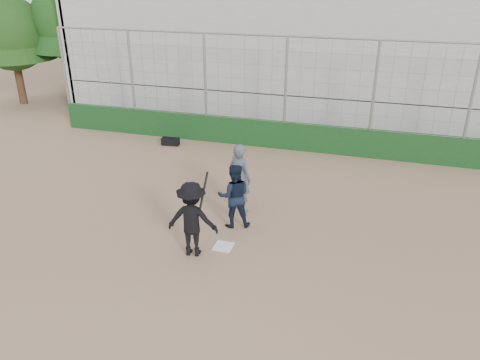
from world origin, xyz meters
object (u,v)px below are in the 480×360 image
(batter_at_plate, at_px, (192,219))
(equipment_bag, at_px, (171,141))
(catcher_crouched, at_px, (234,206))
(umpire, at_px, (240,181))

(batter_at_plate, distance_m, equipment_bag, 7.51)
(catcher_crouched, height_order, umpire, umpire)
(batter_at_plate, relative_size, catcher_crouched, 1.68)
(batter_at_plate, xyz_separation_m, umpire, (0.43, 2.36, -0.04))
(umpire, xyz_separation_m, equipment_bag, (-3.98, 4.21, -0.73))
(umpire, bearing_deg, equipment_bag, -23.64)
(catcher_crouched, relative_size, umpire, 0.67)
(batter_at_plate, xyz_separation_m, catcher_crouched, (0.54, 1.46, -0.33))
(equipment_bag, bearing_deg, batter_at_plate, -61.62)
(catcher_crouched, bearing_deg, equipment_bag, 128.70)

